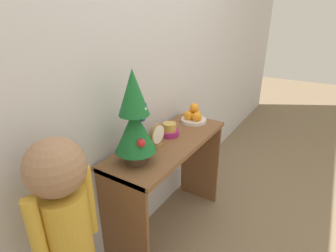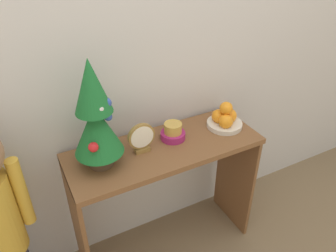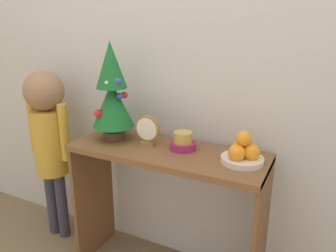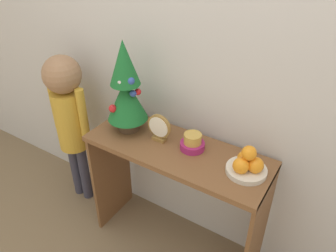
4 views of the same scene
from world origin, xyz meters
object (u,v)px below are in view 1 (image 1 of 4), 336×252
(mini_tree, at_px, (135,119))
(desk_clock, at_px, (157,136))
(singing_bowl, at_px, (169,130))
(fruit_bowl, at_px, (194,116))
(child_figure, at_px, (65,219))

(mini_tree, relative_size, desk_clock, 3.33)
(mini_tree, height_order, singing_bowl, mini_tree)
(desk_clock, bearing_deg, fruit_bowl, 0.01)
(mini_tree, distance_m, singing_bowl, 0.46)
(fruit_bowl, xyz_separation_m, child_figure, (-1.20, -0.01, -0.07))
(child_figure, bearing_deg, mini_tree, 0.63)
(mini_tree, xyz_separation_m, desk_clock, (0.21, 0.00, -0.18))
(mini_tree, height_order, desk_clock, mini_tree)
(fruit_bowl, bearing_deg, mini_tree, -179.81)
(mini_tree, relative_size, child_figure, 0.47)
(fruit_bowl, distance_m, desk_clock, 0.50)
(desk_clock, height_order, child_figure, child_figure)
(mini_tree, relative_size, fruit_bowl, 2.69)
(mini_tree, xyz_separation_m, child_figure, (-0.49, -0.01, -0.28))
(mini_tree, bearing_deg, fruit_bowl, 0.19)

